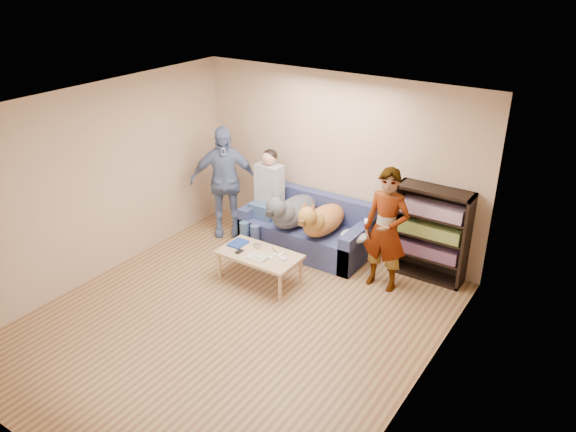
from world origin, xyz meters
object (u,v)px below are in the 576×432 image
Objects in this scene: camera_silver at (257,246)px; bookshelf at (431,231)px; sofa at (307,231)px; person_standing_left at (224,181)px; notebook_blue at (238,243)px; coffee_table at (260,256)px; person_seated at (266,194)px; dog_tan at (321,220)px; dog_gray at (292,211)px; person_standing_right at (386,230)px.

bookshelf reaches higher than camera_silver.
person_standing_left is at bearing -168.69° from sofa.
notebook_blue is 0.24× the size of coffee_table.
person_seated is 1.03m from dog_tan.
sofa is (0.44, 1.10, -0.15)m from notebook_blue.
camera_silver is 0.09× the size of dog_gray.
person_seated reaches higher than dog_tan.
camera_silver is 0.18m from coffee_table.
sofa is 0.46m from dog_gray.
bookshelf is at bearing 17.25° from dog_tan.
person_seated reaches higher than notebook_blue.
notebook_blue is at bearing -157.65° from person_standing_right.
dog_gray is at bearing -120.28° from sofa.
dog_gray is at bearing -166.69° from bookshelf.
sofa is at bearing 80.98° from camera_silver.
person_standing_left is 6.75× the size of notebook_blue.
dog_tan is at bearing -31.04° from sofa.
camera_silver is (1.18, -0.76, -0.43)m from person_standing_left.
notebook_blue is at bearing -132.21° from dog_tan.
person_standing_right is at bearing -13.76° from sofa.
person_seated is at bearing 119.01° from camera_silver.
person_seated is 1.25× the size of dog_tan.
person_standing_left is 1.30m from notebook_blue.
camera_silver is at bearing -60.99° from person_seated.
person_standing_left is at bearing -170.92° from bookshelf.
notebook_blue is at bearing -165.96° from camera_silver.
person_seated is at bearing 169.73° from dog_gray.
sofa is 1.29× the size of person_seated.
dog_tan is 1.05m from coffee_table.
person_standing_left is at bearing -178.16° from dog_tan.
person_standing_right is 1.54m from sofa.
person_standing_right reaches higher than notebook_blue.
bookshelf is (1.93, 0.46, 0.01)m from dog_gray.
dog_gray reaches higher than coffee_table.
person_standing_right is 1.54m from dog_gray.
bookshelf is (1.80, 0.23, 0.40)m from sofa.
person_seated is at bearing 121.26° from coffee_table.
person_standing_left is at bearing -168.24° from person_seated.
person_standing_right is 6.39× the size of notebook_blue.
bookshelf is (0.40, 0.58, -0.15)m from person_standing_right.
dog_gray is 0.49m from dog_tan.
person_seated is (-2.06, 0.22, -0.06)m from person_standing_right.
person_standing_right is at bearing -4.46° from dog_gray.
dog_tan is (0.36, -0.21, 0.37)m from sofa.
notebook_blue is 1.21m from dog_tan.
bookshelf is (2.24, 1.33, 0.25)m from notebook_blue.
sofa is 1.86m from bookshelf.
notebook_blue is at bearing -112.01° from sofa.
dog_gray reaches higher than sofa.
camera_silver reaches higher than notebook_blue.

